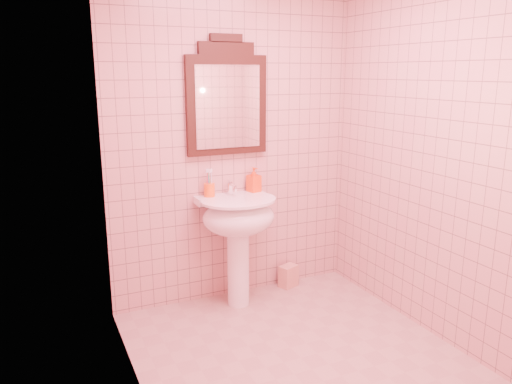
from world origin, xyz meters
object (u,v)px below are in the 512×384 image
soap_dispenser (254,180)px  towel (288,276)px  toothbrush_cup (209,190)px  mirror (227,100)px  pedestal_sink (238,224)px

soap_dispenser → towel: 0.92m
towel → toothbrush_cup: bearing=178.3°
mirror → towel: 1.58m
mirror → toothbrush_cup: (-0.17, -0.05, -0.67)m
toothbrush_cup → towel: (0.69, -0.02, -0.82)m
pedestal_sink → soap_dispenser: (0.20, 0.16, 0.30)m
soap_dispenser → towel: size_ratio=1.05×
mirror → towel: bearing=-7.2°
mirror → soap_dispenser: mirror is taller
mirror → towel: (0.52, -0.07, -1.49)m
pedestal_sink → toothbrush_cup: (-0.17, 0.16, 0.25)m
soap_dispenser → pedestal_sink: bearing=-158.5°
toothbrush_cup → towel: size_ratio=1.02×
pedestal_sink → mirror: 0.95m
mirror → soap_dispenser: size_ratio=4.51×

